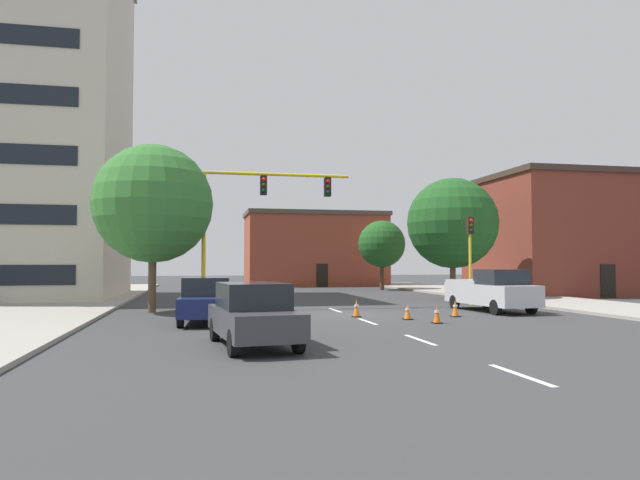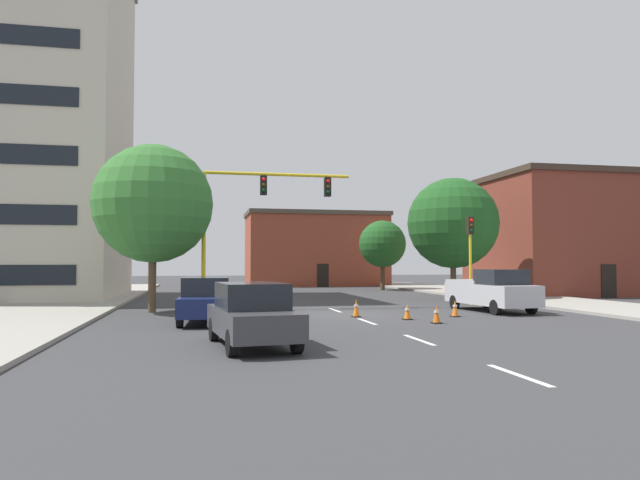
# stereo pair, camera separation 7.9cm
# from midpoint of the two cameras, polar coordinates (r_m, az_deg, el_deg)

# --- Properties ---
(ground_plane) EXTENTS (160.00, 160.00, 0.00)m
(ground_plane) POSITION_cam_midpoint_polar(r_m,az_deg,el_deg) (25.77, 2.69, -7.36)
(ground_plane) COLOR #38383A
(sidewalk_left) EXTENTS (6.00, 56.00, 0.14)m
(sidewalk_left) POSITION_cam_midpoint_polar(r_m,az_deg,el_deg) (33.67, -23.93, -5.85)
(sidewalk_left) COLOR #9E998E
(sidewalk_left) RESTS_ON ground_plane
(sidewalk_right) EXTENTS (6.00, 56.00, 0.14)m
(sidewalk_right) POSITION_cam_midpoint_polar(r_m,az_deg,el_deg) (38.45, 19.41, -5.44)
(sidewalk_right) COLOR #9E998E
(sidewalk_right) RESTS_ON ground_plane
(lane_stripe_seg_0) EXTENTS (0.16, 2.40, 0.01)m
(lane_stripe_seg_0) POSITION_cam_midpoint_polar(r_m,az_deg,el_deg) (12.81, 18.92, -12.43)
(lane_stripe_seg_0) COLOR silver
(lane_stripe_seg_0) RESTS_ON ground_plane
(lane_stripe_seg_1) EXTENTS (0.16, 2.40, 0.01)m
(lane_stripe_seg_1) POSITION_cam_midpoint_polar(r_m,az_deg,el_deg) (17.72, 9.67, -9.65)
(lane_stripe_seg_1) COLOR silver
(lane_stripe_seg_1) RESTS_ON ground_plane
(lane_stripe_seg_2) EXTENTS (0.16, 2.40, 0.01)m
(lane_stripe_seg_2) POSITION_cam_midpoint_polar(r_m,az_deg,el_deg) (22.89, 4.58, -7.99)
(lane_stripe_seg_2) COLOR silver
(lane_stripe_seg_2) RESTS_ON ground_plane
(lane_stripe_seg_3) EXTENTS (0.16, 2.40, 0.01)m
(lane_stripe_seg_3) POSITION_cam_midpoint_polar(r_m,az_deg,el_deg) (28.19, 1.41, -6.91)
(lane_stripe_seg_3) COLOR silver
(lane_stripe_seg_3) RESTS_ON ground_plane
(building_brick_center) EXTENTS (13.96, 7.41, 7.34)m
(building_brick_center) POSITION_cam_midpoint_polar(r_m,az_deg,el_deg) (58.39, -0.55, -0.89)
(building_brick_center) COLOR brown
(building_brick_center) RESTS_ON ground_plane
(building_row_right) EXTENTS (11.14, 10.40, 8.65)m
(building_row_right) POSITION_cam_midpoint_polar(r_m,az_deg,el_deg) (46.31, 22.47, 0.45)
(building_row_right) COLOR brown
(building_row_right) RESTS_ON ground_plane
(traffic_signal_gantry) EXTENTS (8.22, 1.20, 6.83)m
(traffic_signal_gantry) POSITION_cam_midpoint_polar(r_m,az_deg,el_deg) (28.93, -9.47, -2.42)
(traffic_signal_gantry) COLOR yellow
(traffic_signal_gantry) RESTS_ON ground_plane
(traffic_light_pole_right) EXTENTS (0.32, 0.47, 4.80)m
(traffic_light_pole_right) POSITION_cam_midpoint_polar(r_m,az_deg,el_deg) (32.70, 14.48, -0.02)
(traffic_light_pole_right) COLOR yellow
(traffic_light_pole_right) RESTS_ON ground_plane
(tree_left_near) EXTENTS (5.49, 5.49, 7.78)m
(tree_left_near) POSITION_cam_midpoint_polar(r_m,az_deg,el_deg) (28.01, -16.18, 3.44)
(tree_left_near) COLOR brown
(tree_left_near) RESTS_ON ground_plane
(tree_right_mid) EXTENTS (5.74, 5.74, 7.68)m
(tree_right_mid) POSITION_cam_midpoint_polar(r_m,az_deg,el_deg) (37.71, 12.83, 1.62)
(tree_right_mid) COLOR brown
(tree_right_mid) RESTS_ON ground_plane
(tree_right_far) EXTENTS (3.94, 3.94, 5.85)m
(tree_right_far) POSITION_cam_midpoint_polar(r_m,az_deg,el_deg) (48.95, 6.05, -0.40)
(tree_right_far) COLOR #4C3823
(tree_right_far) RESTS_ON ground_plane
(pickup_truck_silver) EXTENTS (2.34, 5.52, 1.99)m
(pickup_truck_silver) POSITION_cam_midpoint_polar(r_m,az_deg,el_deg) (28.61, 16.43, -4.80)
(pickup_truck_silver) COLOR #BCBCC1
(pickup_truck_silver) RESTS_ON ground_plane
(sedan_navy_near_left) EXTENTS (2.10, 4.60, 1.74)m
(sedan_navy_near_left) POSITION_cam_midpoint_polar(r_m,az_deg,el_deg) (22.63, -11.22, -5.77)
(sedan_navy_near_left) COLOR navy
(sedan_navy_near_left) RESTS_ON ground_plane
(sedan_dark_gray_mid_left) EXTENTS (2.37, 4.69, 1.74)m
(sedan_dark_gray_mid_left) POSITION_cam_midpoint_polar(r_m,az_deg,el_deg) (16.10, -6.72, -7.25)
(sedan_dark_gray_mid_left) COLOR #3D3D42
(sedan_dark_gray_mid_left) RESTS_ON ground_plane
(traffic_cone_roadside_a) EXTENTS (0.36, 0.36, 0.64)m
(traffic_cone_roadside_a) POSITION_cam_midpoint_polar(r_m,az_deg,el_deg) (23.80, 8.52, -7.00)
(traffic_cone_roadside_a) COLOR black
(traffic_cone_roadside_a) RESTS_ON ground_plane
(traffic_cone_roadside_b) EXTENTS (0.36, 0.36, 0.75)m
(traffic_cone_roadside_b) POSITION_cam_midpoint_polar(r_m,az_deg,el_deg) (24.69, 3.51, -6.72)
(traffic_cone_roadside_b) COLOR black
(traffic_cone_roadside_b) RESTS_ON ground_plane
(traffic_cone_roadside_c) EXTENTS (0.36, 0.36, 0.73)m
(traffic_cone_roadside_c) POSITION_cam_midpoint_polar(r_m,az_deg,el_deg) (25.40, 13.07, -6.57)
(traffic_cone_roadside_c) COLOR black
(traffic_cone_roadside_c) RESTS_ON ground_plane
(traffic_cone_roadside_d) EXTENTS (0.36, 0.36, 0.69)m
(traffic_cone_roadside_d) POSITION_cam_midpoint_polar(r_m,az_deg,el_deg) (22.53, 11.34, -7.19)
(traffic_cone_roadside_d) COLOR black
(traffic_cone_roadside_d) RESTS_ON ground_plane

